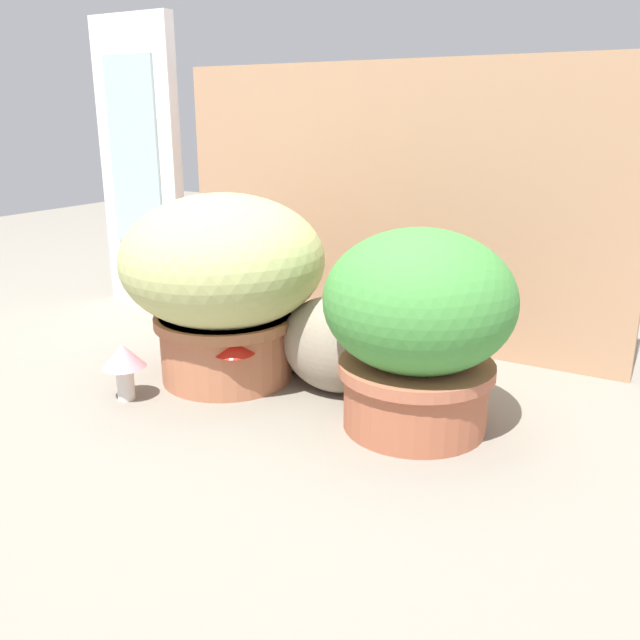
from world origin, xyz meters
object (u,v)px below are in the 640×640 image
(grass_planter, at_px, (224,278))
(leafy_planter, at_px, (418,325))
(mushroom_ornament_pink, at_px, (123,361))
(mushroom_ornament_red, at_px, (234,351))
(cat, at_px, (340,341))

(grass_planter, bearing_deg, leafy_planter, -2.21)
(mushroom_ornament_pink, xyz_separation_m, mushroom_ornament_red, (0.21, 0.12, 0.02))
(cat, relative_size, mushroom_ornament_red, 2.45)
(mushroom_ornament_pink, distance_m, mushroom_ornament_red, 0.25)
(mushroom_ornament_red, bearing_deg, cat, 40.55)
(leafy_planter, relative_size, cat, 1.08)
(grass_planter, relative_size, mushroom_ornament_pink, 3.65)
(leafy_planter, distance_m, cat, 0.25)
(leafy_planter, bearing_deg, grass_planter, 177.79)
(grass_planter, xyz_separation_m, mushroom_ornament_red, (0.10, -0.09, -0.13))
(leafy_planter, bearing_deg, cat, 159.98)
(grass_planter, bearing_deg, mushroom_ornament_pink, -118.12)
(mushroom_ornament_pink, bearing_deg, leafy_planter, 18.13)
(cat, distance_m, mushroom_ornament_pink, 0.48)
(cat, xyz_separation_m, mushroom_ornament_pink, (-0.39, -0.28, -0.03))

